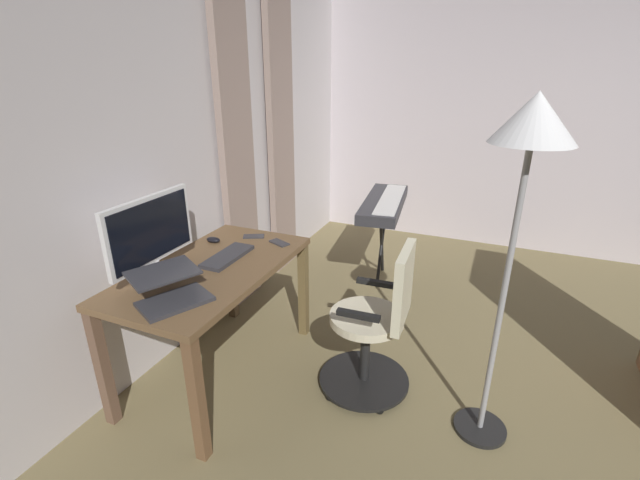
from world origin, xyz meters
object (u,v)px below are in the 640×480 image
object	(u,v)px
office_chair	(376,327)
computer_monitor	(151,232)
computer_keyboard	(228,256)
cell_phone_by_monitor	(279,243)
cell_phone_face_up	(254,236)
desk	(214,282)
laptop	(171,291)
piano_keyboard	(384,205)
floor_lamp	(529,154)
computer_mouse	(213,240)

from	to	relation	value
office_chair	computer_monitor	bearing A→B (deg)	107.47
office_chair	computer_keyboard	distance (m)	1.01
cell_phone_by_monitor	cell_phone_face_up	world-z (taller)	same
cell_phone_by_monitor	cell_phone_face_up	bearing A→B (deg)	-76.20
desk	laptop	distance (m)	0.45
office_chair	piano_keyboard	bearing A→B (deg)	11.42
laptop	floor_lamp	bearing A→B (deg)	135.40
desk	floor_lamp	distance (m)	1.83
office_chair	computer_mouse	bearing A→B (deg)	83.34
computer_keyboard	laptop	xyz separation A→B (m)	(0.55, 0.04, 0.04)
computer_keyboard	computer_mouse	world-z (taller)	computer_mouse
cell_phone_face_up	cell_phone_by_monitor	bearing A→B (deg)	54.58
floor_lamp	computer_keyboard	bearing A→B (deg)	-90.06
computer_monitor	cell_phone_face_up	size ratio (longest dim) A/B	4.33
computer_keyboard	computer_mouse	xyz separation A→B (m)	(-0.18, -0.24, 0.01)
piano_keyboard	office_chair	bearing A→B (deg)	6.91
computer_mouse	cell_phone_face_up	size ratio (longest dim) A/B	0.69
laptop	floor_lamp	world-z (taller)	floor_lamp
cell_phone_by_monitor	piano_keyboard	bearing A→B (deg)	-174.59
desk	cell_phone_face_up	world-z (taller)	cell_phone_face_up
computer_mouse	cell_phone_by_monitor	world-z (taller)	computer_mouse
cell_phone_by_monitor	laptop	bearing A→B (deg)	13.86
laptop	cell_phone_face_up	bearing A→B (deg)	-149.47
desk	computer_monitor	bearing A→B (deg)	-49.01
desk	cell_phone_by_monitor	xyz separation A→B (m)	(-0.47, 0.20, 0.11)
piano_keyboard	computer_keyboard	bearing A→B (deg)	-27.27
laptop	floor_lamp	xyz separation A→B (m)	(-0.55, 1.55, 0.71)
cell_phone_by_monitor	piano_keyboard	distance (m)	1.29
computer_monitor	cell_phone_by_monitor	distance (m)	0.84
office_chair	laptop	distance (m)	1.18
desk	office_chair	bearing A→B (deg)	103.80
cell_phone_by_monitor	floor_lamp	world-z (taller)	floor_lamp
office_chair	piano_keyboard	size ratio (longest dim) A/B	0.90
office_chair	floor_lamp	world-z (taller)	floor_lamp
cell_phone_face_up	office_chair	bearing A→B (deg)	48.30
office_chair	computer_monitor	size ratio (longest dim) A/B	1.53
computer_monitor	floor_lamp	bearing A→B (deg)	100.39
laptop	computer_keyboard	bearing A→B (deg)	-150.28
floor_lamp	computer_mouse	bearing A→B (deg)	-95.78
computer_monitor	computer_mouse	size ratio (longest dim) A/B	6.23
cell_phone_face_up	laptop	bearing A→B (deg)	-21.46
office_chair	desk	bearing A→B (deg)	101.11
laptop	piano_keyboard	world-z (taller)	laptop
computer_monitor	piano_keyboard	size ratio (longest dim) A/B	0.59
laptop	computer_monitor	bearing A→B (deg)	-100.54
desk	cell_phone_by_monitor	distance (m)	0.53
office_chair	cell_phone_face_up	xyz separation A→B (m)	(-0.27, -0.98, 0.33)
computer_monitor	computer_keyboard	size ratio (longest dim) A/B	1.59
computer_keyboard	laptop	size ratio (longest dim) A/B	0.88
computer_monitor	cell_phone_face_up	bearing A→B (deg)	163.33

